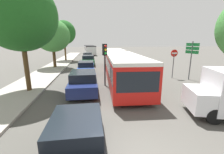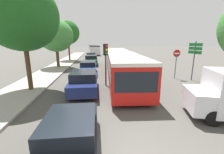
{
  "view_description": "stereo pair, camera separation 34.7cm",
  "coord_description": "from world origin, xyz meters",
  "views": [
    {
      "loc": [
        -1.13,
        -3.66,
        3.58
      ],
      "look_at": [
        0.2,
        6.24,
        1.2
      ],
      "focal_mm": 24.0,
      "sensor_mm": 36.0,
      "label": 1
    },
    {
      "loc": [
        -0.79,
        -3.7,
        3.58
      ],
      "look_at": [
        0.2,
        6.24,
        1.2
      ],
      "focal_mm": 24.0,
      "sensor_mm": 36.0,
      "label": 2
    }
  ],
  "objects": [
    {
      "name": "kerb_strip_left",
      "position": [
        -6.32,
        20.09,
        0.07
      ],
      "size": [
        3.2,
        50.19,
        0.14
      ],
      "primitive_type": "cube",
      "color": "#9E998E",
      "rests_on": "ground"
    },
    {
      "name": "articulated_bus",
      "position": [
        1.62,
        11.88,
        1.46
      ],
      "size": [
        3.45,
        17.15,
        2.53
      ],
      "rotation": [
        0.0,
        0.0,
        -1.62
      ],
      "color": "red",
      "rests_on": "ground"
    },
    {
      "name": "city_bus_rear",
      "position": [
        -1.67,
        40.19,
        1.43
      ],
      "size": [
        3.43,
        11.66,
        2.47
      ],
      "rotation": [
        0.0,
        0.0,
        1.65
      ],
      "color": "silver",
      "rests_on": "ground"
    },
    {
      "name": "queued_car_black",
      "position": [
        -1.67,
        0.59,
        0.69
      ],
      "size": [
        1.67,
        3.92,
        1.36
      ],
      "rotation": [
        0.0,
        0.0,
        1.57
      ],
      "color": "black",
      "rests_on": "ground"
    },
    {
      "name": "queued_car_navy",
      "position": [
        -1.77,
        6.82,
        0.77
      ],
      "size": [
        1.88,
        4.4,
        1.53
      ],
      "rotation": [
        0.0,
        0.0,
        1.57
      ],
      "color": "navy",
      "rests_on": "ground"
    },
    {
      "name": "queued_car_blue",
      "position": [
        -1.79,
        13.06,
        0.73
      ],
      "size": [
        1.77,
        4.14,
        1.44
      ],
      "rotation": [
        0.0,
        0.0,
        1.57
      ],
      "color": "#284799",
      "rests_on": "ground"
    },
    {
      "name": "queued_car_green",
      "position": [
        -1.68,
        19.74,
        0.77
      ],
      "size": [
        1.87,
        4.39,
        1.52
      ],
      "rotation": [
        0.0,
        0.0,
        1.57
      ],
      "color": "#236638",
      "rests_on": "ground"
    },
    {
      "name": "queued_car_tan",
      "position": [
        -1.92,
        26.0,
        0.73
      ],
      "size": [
        1.77,
        4.16,
        1.44
      ],
      "rotation": [
        0.0,
        0.0,
        1.57
      ],
      "color": "tan",
      "rests_on": "ground"
    },
    {
      "name": "traffic_light",
      "position": [
        -0.1,
        8.29,
        2.5
      ],
      "size": [
        0.38,
        0.4,
        3.4
      ],
      "rotation": [
        0.0,
        0.0,
        -1.23
      ],
      "color": "#56595E",
      "rests_on": "ground"
    },
    {
      "name": "no_entry_sign",
      "position": [
        6.8,
        10.02,
        1.88
      ],
      "size": [
        0.7,
        0.08,
        2.82
      ],
      "rotation": [
        0.0,
        0.0,
        -1.57
      ],
      "color": "#56595E",
      "rests_on": "ground"
    },
    {
      "name": "direction_sign_post",
      "position": [
        8.06,
        9.22,
        2.57
      ],
      "size": [
        0.39,
        1.37,
        3.6
      ],
      "rotation": [
        0.0,
        0.0,
        3.38
      ],
      "color": "#56595E",
      "rests_on": "ground"
    },
    {
      "name": "tree_left_mid",
      "position": [
        -5.76,
        7.45,
        5.11
      ],
      "size": [
        4.8,
        4.8,
        7.57
      ],
      "color": "#51381E",
      "rests_on": "ground"
    },
    {
      "name": "tree_left_far",
      "position": [
        -6.22,
        17.68,
        4.31
      ],
      "size": [
        4.59,
        4.59,
        6.45
      ],
      "color": "#51381E",
      "rests_on": "ground"
    },
    {
      "name": "tree_left_distant",
      "position": [
        -6.04,
        25.65,
        5.15
      ],
      "size": [
        4.17,
        4.17,
        7.3
      ],
      "color": "#51381E",
      "rests_on": "ground"
    }
  ]
}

